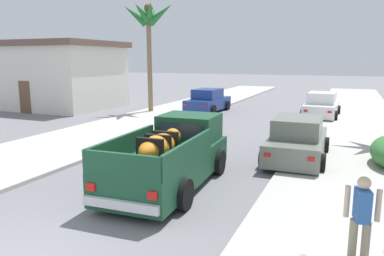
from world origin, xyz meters
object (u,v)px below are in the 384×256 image
(car_left_near, at_px, (297,141))
(roadside_house, at_px, (58,75))
(pickup_truck, at_px, (172,156))
(car_left_mid, at_px, (321,106))
(palm_tree_right_mid, at_px, (149,20))
(car_right_near, at_px, (208,101))
(pedestrian, at_px, (361,215))

(car_left_near, distance_m, roadside_house, 19.71)
(pickup_truck, xyz_separation_m, car_left_mid, (2.99, 14.42, -0.10))
(pickup_truck, height_order, car_left_near, pickup_truck)
(palm_tree_right_mid, xyz_separation_m, roadside_house, (-7.50, -0.11, -3.54))
(car_right_near, height_order, palm_tree_right_mid, palm_tree_right_mid)
(pickup_truck, bearing_deg, car_left_near, 53.54)
(pickup_truck, distance_m, car_left_mid, 14.73)
(car_left_near, bearing_deg, roadside_house, 155.70)
(car_left_near, bearing_deg, pedestrian, -73.84)
(car_left_mid, bearing_deg, palm_tree_right_mid, -167.74)
(roadside_house, bearing_deg, car_right_near, 11.16)
(pickup_truck, bearing_deg, palm_tree_right_mid, 121.65)
(car_left_mid, distance_m, palm_tree_right_mid, 11.92)
(car_left_mid, distance_m, pedestrian, 17.04)
(pickup_truck, xyz_separation_m, car_right_near, (-4.22, 14.15, -0.10))
(palm_tree_right_mid, bearing_deg, pickup_truck, -58.35)
(pickup_truck, distance_m, roadside_house, 19.28)
(roadside_house, distance_m, pedestrian, 24.60)
(car_right_near, distance_m, pedestrian, 18.96)
(pickup_truck, height_order, pedestrian, pickup_truck)
(car_left_near, relative_size, roadside_house, 0.51)
(car_right_near, height_order, car_left_mid, same)
(car_right_near, distance_m, roadside_house, 11.10)
(car_right_near, bearing_deg, car_left_near, -55.04)
(pickup_truck, xyz_separation_m, car_left_near, (2.92, 3.95, -0.10))
(car_right_near, relative_size, car_left_mid, 1.00)
(pickup_truck, relative_size, car_right_near, 1.23)
(pickup_truck, relative_size, car_left_mid, 1.23)
(pickup_truck, distance_m, palm_tree_right_mid, 15.15)
(car_left_mid, bearing_deg, car_right_near, -177.88)
(car_left_near, relative_size, car_left_mid, 1.00)
(car_left_near, bearing_deg, pickup_truck, -126.46)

